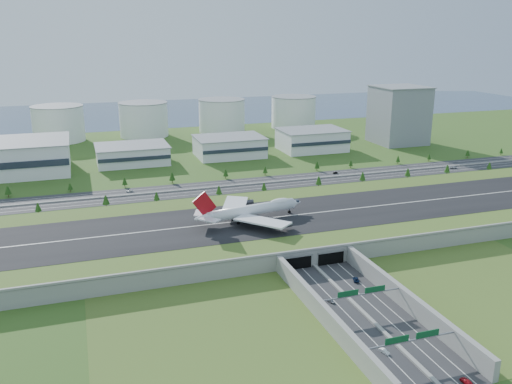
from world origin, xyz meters
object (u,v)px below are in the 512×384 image
object	(u,v)px
car_7	(130,191)
boeing_747	(250,210)
car_5	(335,173)
car_1	(384,351)
car_0	(331,301)
car_6	(453,167)
fuel_tank_a	(58,124)
office_tower	(399,115)
car_2	(356,279)
car_3	(467,382)

from	to	relation	value
car_7	boeing_747	bearing A→B (deg)	38.80
car_5	car_1	bearing A→B (deg)	-40.14
car_0	car_6	bearing A→B (deg)	22.28
fuel_tank_a	boeing_747	xyz separation A→B (m)	(104.04, -309.87, -3.66)
office_tower	car_0	bearing A→B (deg)	-126.63
car_2	car_3	world-z (taller)	car_3
car_1	car_2	xyz separation A→B (m)	(17.90, 53.70, 0.04)
car_2	car_6	world-z (taller)	car_6
car_1	car_5	size ratio (longest dim) A/B	0.95
office_tower	fuel_tank_a	size ratio (longest dim) A/B	1.10
car_2	car_3	xyz separation A→B (m)	(-2.13, -77.17, 0.08)
office_tower	car_1	world-z (taller)	office_tower
car_5	car_3	bearing A→B (deg)	-35.02
car_2	car_3	distance (m)	77.20
car_6	fuel_tank_a	bearing A→B (deg)	77.58
car_0	car_3	xyz separation A→B (m)	(17.30, -62.61, 0.13)
fuel_tank_a	car_0	xyz separation A→B (m)	(111.74, -395.14, -16.71)
fuel_tank_a	car_0	distance (m)	410.98
boeing_747	car_0	distance (m)	86.61
car_0	car_7	distance (m)	198.87
car_0	fuel_tank_a	bearing A→B (deg)	86.14
fuel_tank_a	car_5	xyz separation A→B (m)	(206.86, -206.12, -16.66)
car_2	office_tower	bearing A→B (deg)	-106.94
boeing_747	car_5	size ratio (longest dim) A/B	15.03
car_3	car_6	size ratio (longest dim) A/B	0.90
car_2	car_3	size ratio (longest dim) A/B	0.94
office_tower	car_6	xyz separation A→B (m)	(-14.39, -105.99, -26.52)
fuel_tank_a	car_6	xyz separation A→B (m)	(305.61, -220.99, -16.52)
boeing_747	car_5	world-z (taller)	boeing_747
fuel_tank_a	car_5	distance (m)	292.49
car_0	car_5	xyz separation A→B (m)	(95.12, 189.02, 0.05)
office_tower	car_1	size ratio (longest dim) A/B	13.25
fuel_tank_a	car_3	xyz separation A→B (m)	(129.04, -457.75, -16.58)
car_1	car_3	distance (m)	28.28
fuel_tank_a	car_7	bearing A→B (deg)	-76.72
office_tower	car_6	bearing A→B (deg)	-97.73
car_1	office_tower	bearing A→B (deg)	40.77
car_2	car_6	distance (m)	236.43
car_1	car_3	world-z (taller)	car_3
office_tower	fuel_tank_a	xyz separation A→B (m)	(-320.00, 115.00, -10.00)
boeing_747	car_6	world-z (taller)	boeing_747
office_tower	car_2	xyz separation A→B (m)	(-188.83, -265.57, -26.66)
car_5	car_7	size ratio (longest dim) A/B	0.90
office_tower	fuel_tank_a	world-z (taller)	office_tower
car_1	car_7	world-z (taller)	car_7
car_5	car_7	world-z (taller)	car_5
car_1	car_7	size ratio (longest dim) A/B	0.85
car_1	car_6	size ratio (longest dim) A/B	0.67
car_6	car_0	bearing A→B (deg)	155.38
boeing_747	car_1	size ratio (longest dim) A/B	15.90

